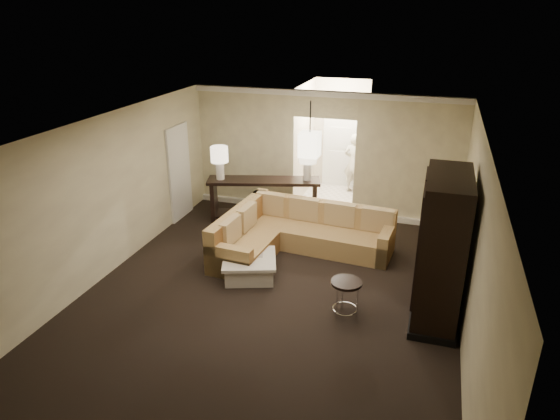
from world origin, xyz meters
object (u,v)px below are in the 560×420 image
(console_table, at_px, (264,196))
(sectional_sofa, at_px, (294,234))
(armoire, at_px, (440,251))
(drink_table, at_px, (346,291))
(person, at_px, (354,160))
(coffee_table, at_px, (250,267))

(console_table, bearing_deg, sectional_sofa, -66.49)
(armoire, height_order, drink_table, armoire)
(sectional_sofa, distance_m, armoire, 3.12)
(console_table, xyz_separation_m, person, (1.59, 2.40, 0.28))
(sectional_sofa, height_order, armoire, armoire)
(console_table, bearing_deg, armoire, -52.03)
(sectional_sofa, xyz_separation_m, person, (0.53, 3.69, 0.49))
(sectional_sofa, xyz_separation_m, coffee_table, (-0.47, -1.19, -0.17))
(drink_table, height_order, person, person)
(person, bearing_deg, console_table, 70.84)
(sectional_sofa, height_order, coffee_table, sectional_sofa)
(coffee_table, relative_size, person, 0.69)
(drink_table, bearing_deg, sectional_sofa, 126.30)
(sectional_sofa, xyz_separation_m, drink_table, (1.37, -1.87, 0.07))
(drink_table, bearing_deg, person, 98.62)
(drink_table, distance_m, person, 5.64)
(sectional_sofa, xyz_separation_m, console_table, (-1.06, 1.29, 0.21))
(person, bearing_deg, coffee_table, 92.83)
(coffee_table, xyz_separation_m, console_table, (-0.59, 2.48, 0.38))
(coffee_table, xyz_separation_m, person, (1.00, 4.88, 0.66))
(console_table, xyz_separation_m, drink_table, (2.43, -3.16, -0.14))
(sectional_sofa, distance_m, coffee_table, 1.29)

